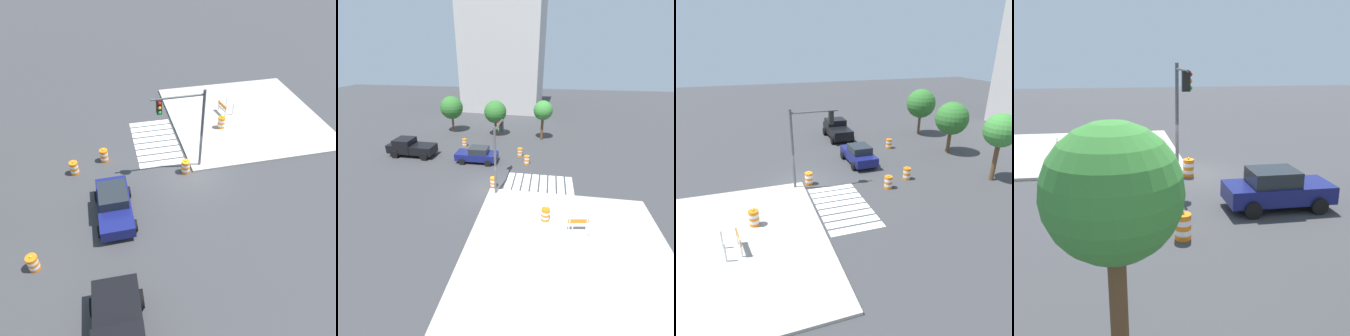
% 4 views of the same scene
% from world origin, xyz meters
% --- Properties ---
extents(ground_plane, '(120.00, 120.00, 0.00)m').
position_xyz_m(ground_plane, '(0.00, 0.00, 0.00)').
color(ground_plane, '#38383A').
extents(sidewalk_corner, '(12.00, 12.00, 0.15)m').
position_xyz_m(sidewalk_corner, '(6.00, -6.00, 0.07)').
color(sidewalk_corner, '#ADA89E').
rests_on(sidewalk_corner, ground).
extents(crosswalk_stripes, '(5.85, 3.20, 0.02)m').
position_xyz_m(crosswalk_stripes, '(4.00, 1.80, 0.01)').
color(crosswalk_stripes, silver).
rests_on(crosswalk_stripes, ground).
extents(sports_car, '(4.32, 2.18, 1.63)m').
position_xyz_m(sports_car, '(-2.58, 5.39, 0.81)').
color(sports_car, navy).
rests_on(sports_car, ground).
extents(traffic_barrel_near_corner, '(0.56, 0.56, 1.02)m').
position_xyz_m(traffic_barrel_near_corner, '(1.61, 7.66, 0.45)').
color(traffic_barrel_near_corner, orange).
rests_on(traffic_barrel_near_corner, ground).
extents(traffic_barrel_crosswalk_end, '(0.56, 0.56, 1.02)m').
position_xyz_m(traffic_barrel_crosswalk_end, '(0.17, 0.49, 0.45)').
color(traffic_barrel_crosswalk_end, orange).
rests_on(traffic_barrel_crosswalk_end, ground).
extents(traffic_barrel_median_near, '(0.56, 0.56, 1.02)m').
position_xyz_m(traffic_barrel_median_near, '(2.55, 5.66, 0.45)').
color(traffic_barrel_median_near, orange).
rests_on(traffic_barrel_median_near, ground).
extents(traffic_barrel_on_sidewalk, '(0.56, 0.56, 1.02)m').
position_xyz_m(traffic_barrel_on_sidewalk, '(4.65, -3.55, 0.60)').
color(traffic_barrel_on_sidewalk, orange).
rests_on(traffic_barrel_on_sidewalk, sidewalk_corner).
extents(construction_barricade, '(1.35, 0.97, 1.00)m').
position_xyz_m(construction_barricade, '(6.73, -4.49, 0.72)').
color(construction_barricade, silver).
rests_on(construction_barricade, sidewalk_corner).
extents(traffic_light_pole, '(0.47, 3.29, 5.50)m').
position_xyz_m(traffic_light_pole, '(0.58, 0.54, 3.91)').
color(traffic_light_pole, '#4C4C51').
rests_on(traffic_light_pole, sidewalk_corner).
extents(street_tree_streetside_near, '(2.40, 2.40, 5.02)m').
position_xyz_m(street_tree_streetside_near, '(3.74, 13.63, 3.77)').
color(street_tree_streetside_near, brown).
rests_on(street_tree_streetside_near, ground).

